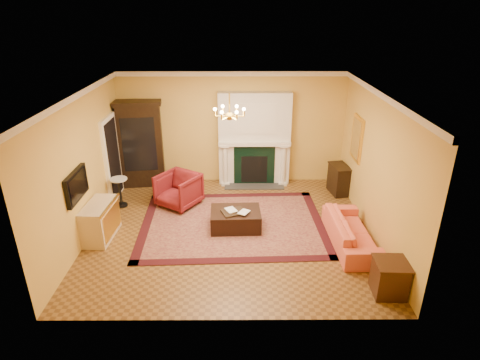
{
  "coord_description": "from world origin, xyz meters",
  "views": [
    {
      "loc": [
        0.17,
        -7.63,
        4.54
      ],
      "look_at": [
        0.21,
        0.3,
        1.06
      ],
      "focal_mm": 30.0,
      "sensor_mm": 36.0,
      "label": 1
    }
  ],
  "objects_px": {
    "commode": "(100,221)",
    "end_table": "(389,279)",
    "wingback_armchair": "(178,189)",
    "china_cabinet": "(142,146)",
    "coral_sofa": "(352,227)",
    "leather_ottoman": "(236,219)",
    "console_table": "(339,180)",
    "pedestal_table": "(120,190)"
  },
  "relations": [
    {
      "from": "pedestal_table",
      "to": "commode",
      "type": "distance_m",
      "value": 1.43
    },
    {
      "from": "end_table",
      "to": "china_cabinet",
      "type": "bearing_deg",
      "value": 138.03
    },
    {
      "from": "pedestal_table",
      "to": "coral_sofa",
      "type": "distance_m",
      "value": 5.46
    },
    {
      "from": "china_cabinet",
      "to": "pedestal_table",
      "type": "bearing_deg",
      "value": -110.68
    },
    {
      "from": "wingback_armchair",
      "to": "commode",
      "type": "relative_size",
      "value": 0.88
    },
    {
      "from": "commode",
      "to": "leather_ottoman",
      "type": "bearing_deg",
      "value": 10.59
    },
    {
      "from": "china_cabinet",
      "to": "commode",
      "type": "distance_m",
      "value": 2.87
    },
    {
      "from": "pedestal_table",
      "to": "leather_ottoman",
      "type": "bearing_deg",
      "value": -20.79
    },
    {
      "from": "china_cabinet",
      "to": "commode",
      "type": "xyz_separation_m",
      "value": [
        -0.33,
        -2.76,
        -0.72
      ]
    },
    {
      "from": "pedestal_table",
      "to": "wingback_armchair",
      "type": "bearing_deg",
      "value": 0.88
    },
    {
      "from": "commode",
      "to": "coral_sofa",
      "type": "relative_size",
      "value": 0.53
    },
    {
      "from": "coral_sofa",
      "to": "end_table",
      "type": "distance_m",
      "value": 1.57
    },
    {
      "from": "china_cabinet",
      "to": "coral_sofa",
      "type": "xyz_separation_m",
      "value": [
        4.88,
        -3.06,
        -0.72
      ]
    },
    {
      "from": "china_cabinet",
      "to": "coral_sofa",
      "type": "bearing_deg",
      "value": -40.07
    },
    {
      "from": "console_table",
      "to": "coral_sofa",
      "type": "bearing_deg",
      "value": -106.91
    },
    {
      "from": "wingback_armchair",
      "to": "pedestal_table",
      "type": "height_order",
      "value": "wingback_armchair"
    },
    {
      "from": "commode",
      "to": "console_table",
      "type": "relative_size",
      "value": 1.4
    },
    {
      "from": "commode",
      "to": "end_table",
      "type": "height_order",
      "value": "commode"
    },
    {
      "from": "end_table",
      "to": "coral_sofa",
      "type": "bearing_deg",
      "value": 98.99
    },
    {
      "from": "wingback_armchair",
      "to": "pedestal_table",
      "type": "distance_m",
      "value": 1.42
    },
    {
      "from": "end_table",
      "to": "wingback_armchair",
      "type": "bearing_deg",
      "value": 140.53
    },
    {
      "from": "end_table",
      "to": "console_table",
      "type": "xyz_separation_m",
      "value": [
        0.06,
        3.99,
        0.07
      ]
    },
    {
      "from": "console_table",
      "to": "leather_ottoman",
      "type": "height_order",
      "value": "console_table"
    },
    {
      "from": "china_cabinet",
      "to": "end_table",
      "type": "xyz_separation_m",
      "value": [
        5.12,
        -4.61,
        -0.8
      ]
    },
    {
      "from": "console_table",
      "to": "wingback_armchair",
      "type": "bearing_deg",
      "value": 179.91
    },
    {
      "from": "wingback_armchair",
      "to": "end_table",
      "type": "distance_m",
      "value": 5.19
    },
    {
      "from": "coral_sofa",
      "to": "leather_ottoman",
      "type": "bearing_deg",
      "value": 73.06
    },
    {
      "from": "coral_sofa",
      "to": "commode",
      "type": "bearing_deg",
      "value": 85.41
    },
    {
      "from": "china_cabinet",
      "to": "leather_ottoman",
      "type": "xyz_separation_m",
      "value": [
        2.51,
        -2.4,
        -0.88
      ]
    },
    {
      "from": "wingback_armchair",
      "to": "end_table",
      "type": "height_order",
      "value": "wingback_armchair"
    },
    {
      "from": "wingback_armchair",
      "to": "end_table",
      "type": "relative_size",
      "value": 1.52
    },
    {
      "from": "commode",
      "to": "coral_sofa",
      "type": "xyz_separation_m",
      "value": [
        5.21,
        -0.3,
        -0.0
      ]
    },
    {
      "from": "leather_ottoman",
      "to": "wingback_armchair",
      "type": "bearing_deg",
      "value": 139.93
    },
    {
      "from": "china_cabinet",
      "to": "wingback_armchair",
      "type": "relative_size",
      "value": 2.43
    },
    {
      "from": "coral_sofa",
      "to": "console_table",
      "type": "relative_size",
      "value": 2.67
    },
    {
      "from": "commode",
      "to": "leather_ottoman",
      "type": "xyz_separation_m",
      "value": [
        2.84,
        0.37,
        -0.17
      ]
    },
    {
      "from": "console_table",
      "to": "leather_ottoman",
      "type": "xyz_separation_m",
      "value": [
        -2.67,
        -1.78,
        -0.15
      ]
    },
    {
      "from": "end_table",
      "to": "leather_ottoman",
      "type": "xyz_separation_m",
      "value": [
        -2.61,
        2.21,
        -0.08
      ]
    },
    {
      "from": "pedestal_table",
      "to": "coral_sofa",
      "type": "height_order",
      "value": "coral_sofa"
    },
    {
      "from": "pedestal_table",
      "to": "coral_sofa",
      "type": "relative_size",
      "value": 0.37
    },
    {
      "from": "leather_ottoman",
      "to": "coral_sofa",
      "type": "bearing_deg",
      "value": -17.67
    },
    {
      "from": "coral_sofa",
      "to": "end_table",
      "type": "relative_size",
      "value": 3.3
    }
  ]
}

